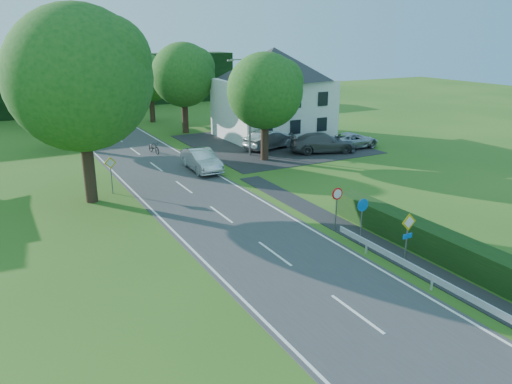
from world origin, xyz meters
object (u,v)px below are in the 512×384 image
motorcycle (154,147)px  parked_car_grey (323,143)px  parked_car_silver_b (352,140)px  streetlight (248,103)px  moving_car (201,160)px  parked_car_silver_a (270,139)px  parasol (252,130)px

motorcycle → parked_car_grey: (12.97, -6.53, 0.32)m
parked_car_silver_b → streetlight: bearing=77.2°
motorcycle → moving_car: bearing=-86.8°
streetlight → parked_car_silver_a: streetlight is taller
streetlight → moving_car: bearing=-154.1°
parasol → motorcycle: bearing=-176.9°
streetlight → parked_car_grey: 7.44m
parked_car_silver_b → parked_car_silver_a: bearing=62.9°
parked_car_silver_a → streetlight: bearing=99.5°
parked_car_silver_a → parasol: size_ratio=2.13×
moving_car → parked_car_silver_b: 14.83m
moving_car → parked_car_grey: (11.53, 0.54, 0.02)m
parked_car_silver_b → motorcycle: bearing=67.4°
motorcycle → parked_car_silver_b: size_ratio=0.38×
motorcycle → parked_car_silver_a: (9.67, -3.23, 0.34)m
moving_car → parked_car_silver_b: (14.82, 0.60, -0.11)m
parked_car_grey → parked_car_silver_a: bearing=63.9°
streetlight → parked_car_silver_a: size_ratio=1.57×
parked_car_grey → parasol: 7.74m
streetlight → parked_car_silver_a: 4.76m
parked_car_silver_a → parked_car_grey: bearing=-148.8°
parked_car_grey → parasol: (-3.17, 7.06, 0.25)m
streetlight → parasol: bearing=59.0°
streetlight → parked_car_grey: size_ratio=1.41×
parked_car_silver_a → parasol: 3.77m
streetlight → moving_car: (-5.36, -2.60, -3.62)m
moving_car → motorcycle: bearing=103.1°
moving_car → parked_car_grey: size_ratio=0.86×
streetlight → moving_car: streetlight is taller
streetlight → parked_car_silver_b: streetlight is taller
moving_car → parked_car_grey: bearing=4.3°
streetlight → parked_car_grey: (6.17, -2.06, -3.60)m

